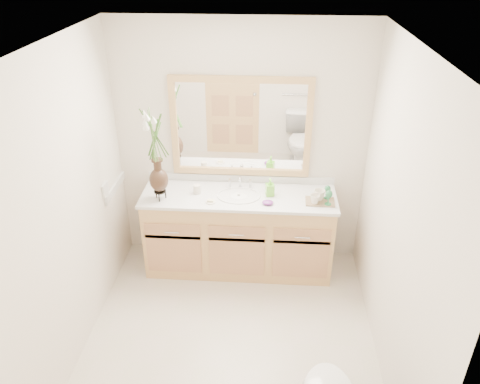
# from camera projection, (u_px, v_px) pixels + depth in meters

# --- Properties ---
(floor) EXTENTS (2.60, 2.60, 0.00)m
(floor) POSITION_uv_depth(u_px,v_px,m) (230.00, 340.00, 3.93)
(floor) COLOR beige
(floor) RESTS_ON ground
(ceiling) EXTENTS (2.40, 2.60, 0.02)m
(ceiling) POSITION_uv_depth(u_px,v_px,m) (226.00, 48.00, 2.77)
(ceiling) COLOR white
(ceiling) RESTS_ON wall_back
(wall_back) EXTENTS (2.40, 0.02, 2.40)m
(wall_back) POSITION_uv_depth(u_px,v_px,m) (241.00, 147.00, 4.48)
(wall_back) COLOR silver
(wall_back) RESTS_ON floor
(wall_front) EXTENTS (2.40, 0.02, 2.40)m
(wall_front) POSITION_uv_depth(u_px,v_px,m) (204.00, 365.00, 2.21)
(wall_front) COLOR silver
(wall_front) RESTS_ON floor
(wall_left) EXTENTS (0.02, 2.60, 2.40)m
(wall_left) POSITION_uv_depth(u_px,v_px,m) (66.00, 213.00, 3.42)
(wall_left) COLOR silver
(wall_left) RESTS_ON floor
(wall_right) EXTENTS (0.02, 2.60, 2.40)m
(wall_right) POSITION_uv_depth(u_px,v_px,m) (399.00, 225.00, 3.28)
(wall_right) COLOR silver
(wall_right) RESTS_ON floor
(vanity) EXTENTS (1.80, 0.55, 0.80)m
(vanity) POSITION_uv_depth(u_px,v_px,m) (239.00, 233.00, 4.62)
(vanity) COLOR tan
(vanity) RESTS_ON floor
(counter) EXTENTS (1.84, 0.57, 0.03)m
(counter) POSITION_uv_depth(u_px,v_px,m) (239.00, 196.00, 4.42)
(counter) COLOR silver
(counter) RESTS_ON vanity
(sink) EXTENTS (0.38, 0.34, 0.23)m
(sink) POSITION_uv_depth(u_px,v_px,m) (239.00, 201.00, 4.43)
(sink) COLOR white
(sink) RESTS_ON counter
(mirror) EXTENTS (1.32, 0.04, 0.97)m
(mirror) POSITION_uv_depth(u_px,v_px,m) (241.00, 127.00, 4.37)
(mirror) COLOR white
(mirror) RESTS_ON wall_back
(switch_plate) EXTENTS (0.02, 0.12, 0.12)m
(switch_plate) POSITION_uv_depth(u_px,v_px,m) (105.00, 189.00, 4.20)
(switch_plate) COLOR white
(switch_plate) RESTS_ON wall_left
(flower_vase) EXTENTS (0.20, 0.20, 0.83)m
(flower_vase) POSITION_uv_depth(u_px,v_px,m) (155.00, 143.00, 4.07)
(flower_vase) COLOR black
(flower_vase) RESTS_ON counter
(tumbler) EXTENTS (0.07, 0.07, 0.09)m
(tumbler) POSITION_uv_depth(u_px,v_px,m) (197.00, 189.00, 4.43)
(tumbler) COLOR silver
(tumbler) RESTS_ON counter
(soap_dish) EXTENTS (0.09, 0.09, 0.03)m
(soap_dish) POSITION_uv_depth(u_px,v_px,m) (211.00, 202.00, 4.28)
(soap_dish) COLOR silver
(soap_dish) RESTS_ON counter
(soap_bottle) EXTENTS (0.08, 0.08, 0.15)m
(soap_bottle) POSITION_uv_depth(u_px,v_px,m) (270.00, 188.00, 4.38)
(soap_bottle) COLOR #6ED532
(soap_bottle) RESTS_ON counter
(purple_dish) EXTENTS (0.11, 0.09, 0.04)m
(purple_dish) POSITION_uv_depth(u_px,v_px,m) (268.00, 202.00, 4.25)
(purple_dish) COLOR #6F2A7E
(purple_dish) RESTS_ON counter
(tray) EXTENTS (0.27, 0.18, 0.01)m
(tray) POSITION_uv_depth(u_px,v_px,m) (320.00, 202.00, 4.29)
(tray) COLOR olive
(tray) RESTS_ON counter
(mug_left) EXTENTS (0.11, 0.10, 0.09)m
(mug_left) POSITION_uv_depth(u_px,v_px,m) (315.00, 199.00, 4.23)
(mug_left) COLOR silver
(mug_left) RESTS_ON tray
(mug_right) EXTENTS (0.14, 0.14, 0.10)m
(mug_right) POSITION_uv_depth(u_px,v_px,m) (319.00, 195.00, 4.29)
(mug_right) COLOR silver
(mug_right) RESTS_ON tray
(goblet_front) EXTENTS (0.06, 0.06, 0.14)m
(goblet_front) POSITION_uv_depth(u_px,v_px,m) (329.00, 195.00, 4.19)
(goblet_front) COLOR #25713F
(goblet_front) RESTS_ON tray
(goblet_back) EXTENTS (0.06, 0.06, 0.13)m
(goblet_back) POSITION_uv_depth(u_px,v_px,m) (328.00, 190.00, 4.29)
(goblet_back) COLOR #25713F
(goblet_back) RESTS_ON tray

